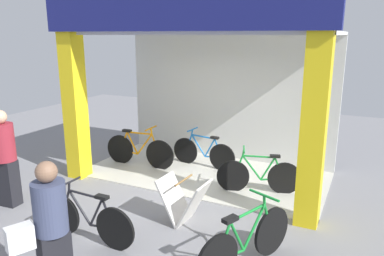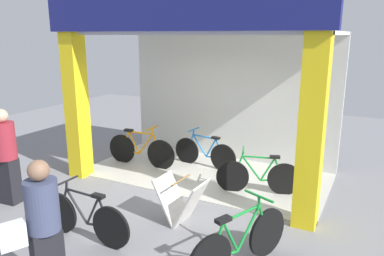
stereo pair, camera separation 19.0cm
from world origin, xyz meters
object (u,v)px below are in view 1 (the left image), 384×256
bicycle_inside_2 (259,175)px  pedestrian_1 (51,236)px  sandwich_board_sign (184,201)px  pedestrian_0 (4,157)px  bicycle_parked_1 (246,242)px  bicycle_inside_1 (203,153)px  bicycle_inside_0 (139,150)px  bicycle_parked_0 (88,219)px

bicycle_inside_2 → pedestrian_1: bearing=-105.7°
sandwich_board_sign → pedestrian_0: 3.18m
bicycle_parked_1 → sandwich_board_sign: size_ratio=2.02×
bicycle_inside_1 → sandwich_board_sign: bicycle_inside_1 is taller
bicycle_inside_0 → bicycle_inside_1: 1.44m
sandwich_board_sign → bicycle_inside_1: bearing=107.3°
bicycle_inside_0 → pedestrian_0: (-0.97, -2.63, 0.50)m
pedestrian_1 → bicycle_inside_1: bearing=94.7°
pedestrian_0 → bicycle_parked_1: bearing=0.4°
bicycle_inside_1 → pedestrian_1: bearing=-85.3°
bicycle_inside_1 → pedestrian_0: bearing=-125.5°
bicycle_inside_1 → bicycle_parked_0: bicycle_parked_0 is taller
bicycle_parked_0 → pedestrian_0: pedestrian_0 is taller
pedestrian_1 → bicycle_parked_1: bearing=44.0°
bicycle_inside_2 → sandwich_board_sign: (-0.73, -1.63, 0.02)m
bicycle_parked_0 → bicycle_parked_1: bicycle_parked_1 is taller
bicycle_parked_1 → pedestrian_0: bearing=-179.6°
bicycle_inside_0 → bicycle_parked_0: 3.15m
pedestrian_0 → bicycle_inside_2: bearing=32.2°
bicycle_inside_2 → bicycle_parked_1: size_ratio=0.94×
pedestrian_1 → pedestrian_0: bearing=150.2°
bicycle_inside_1 → bicycle_inside_2: size_ratio=1.04×
bicycle_inside_1 → sandwich_board_sign: 2.56m
bicycle_parked_0 → pedestrian_1: bearing=-63.2°
bicycle_parked_1 → pedestrian_1: bearing=-136.0°
bicycle_inside_0 → bicycle_inside_1: (1.32, 0.58, -0.03)m
bicycle_inside_0 → pedestrian_1: pedestrian_1 is taller
bicycle_inside_0 → bicycle_parked_1: (3.33, -2.60, -0.00)m
bicycle_inside_2 → pedestrian_1: (-1.10, -3.92, 0.53)m
sandwich_board_sign → bicycle_inside_2: bearing=65.8°
bicycle_inside_2 → pedestrian_0: size_ratio=0.88×
bicycle_inside_2 → bicycle_parked_1: bicycle_parked_1 is taller
bicycle_parked_0 → bicycle_inside_2: bearing=57.8°
sandwich_board_sign → pedestrian_1: size_ratio=0.46×
bicycle_inside_1 → bicycle_inside_2: 1.70m
bicycle_parked_0 → bicycle_parked_1: bearing=9.1°
bicycle_inside_1 → bicycle_parked_1: bicycle_parked_1 is taller
pedestrian_0 → pedestrian_1: bearing=-29.8°
bicycle_inside_1 → bicycle_parked_0: size_ratio=0.97×
bicycle_inside_1 → bicycle_parked_1: size_ratio=0.98×
bicycle_parked_1 → sandwich_board_sign: bearing=149.8°
bicycle_inside_1 → bicycle_parked_1: bearing=-57.7°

